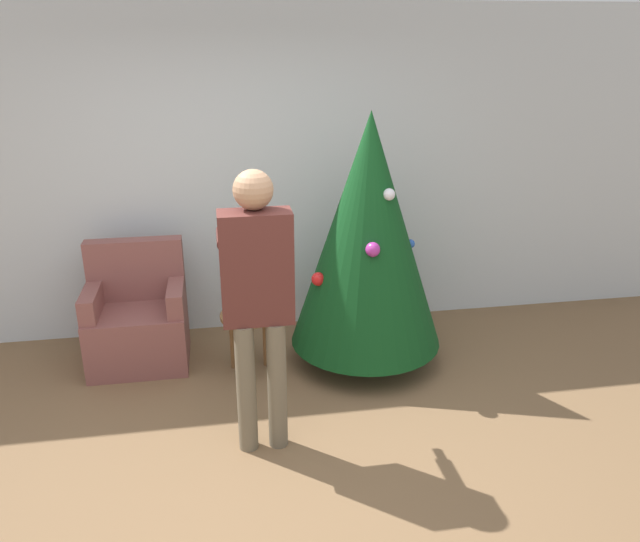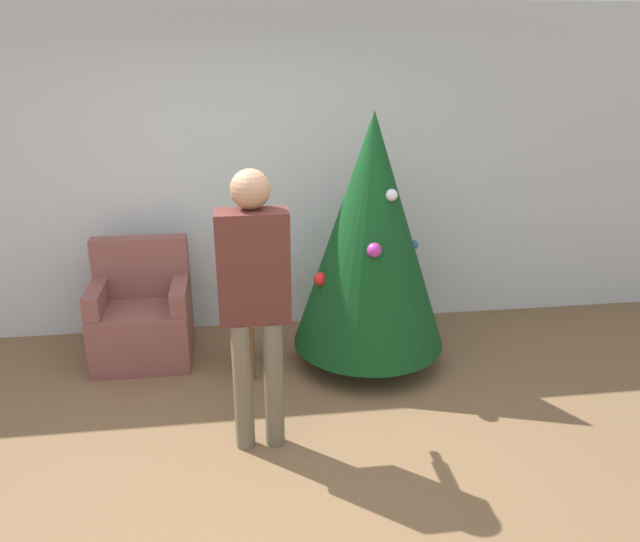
# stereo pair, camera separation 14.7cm
# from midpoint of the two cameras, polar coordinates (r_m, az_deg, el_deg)

# --- Properties ---
(ground_plane) EXTENTS (14.00, 14.00, 0.00)m
(ground_plane) POSITION_cam_midpoint_polar(r_m,az_deg,el_deg) (3.81, -6.29, -19.34)
(ground_plane) COLOR brown
(wall_back) EXTENTS (8.00, 0.06, 2.70)m
(wall_back) POSITION_cam_midpoint_polar(r_m,az_deg,el_deg) (5.26, -8.48, 8.56)
(wall_back) COLOR silver
(wall_back) RESTS_ON ground_plane
(christmas_tree) EXTENTS (1.17, 1.17, 1.96)m
(christmas_tree) POSITION_cam_midpoint_polar(r_m,az_deg,el_deg) (4.66, 3.51, 3.53)
(christmas_tree) COLOR brown
(christmas_tree) RESTS_ON ground_plane
(armchair) EXTENTS (0.75, 0.61, 0.96)m
(armchair) POSITION_cam_midpoint_polar(r_m,az_deg,el_deg) (5.12, -17.10, -4.39)
(armchair) COLOR brown
(armchair) RESTS_ON ground_plane
(person_standing) EXTENTS (0.44, 0.57, 1.76)m
(person_standing) POSITION_cam_midpoint_polar(r_m,az_deg,el_deg) (3.67, -6.89, -1.61)
(person_standing) COLOR #6B604C
(person_standing) RESTS_ON ground_plane
(side_stool) EXTENTS (0.42, 0.42, 0.49)m
(side_stool) POSITION_cam_midpoint_polar(r_m,az_deg,el_deg) (4.76, -7.46, -4.73)
(side_stool) COLOR brown
(side_stool) RESTS_ON ground_plane
(laptop) EXTENTS (0.28, 0.20, 0.02)m
(laptop) POSITION_cam_midpoint_polar(r_m,az_deg,el_deg) (4.72, -7.51, -3.78)
(laptop) COLOR #38383D
(laptop) RESTS_ON side_stool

